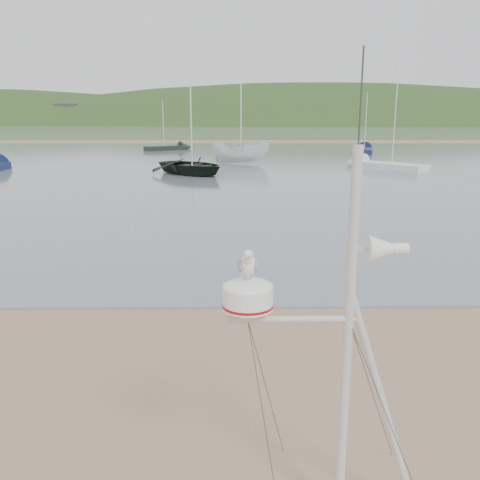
{
  "coord_description": "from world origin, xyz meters",
  "views": [
    {
      "loc": [
        2.41,
        -5.94,
        3.94
      ],
      "look_at": [
        2.48,
        1.0,
        2.22
      ],
      "focal_mm": 38.0,
      "sensor_mm": 36.0,
      "label": 1
    }
  ],
  "objects_px": {
    "boat_dark": "(191,132)",
    "sailboat_dark_mid": "(175,148)",
    "mast_rig": "(338,423)",
    "boat_white": "(241,133)",
    "sailboat_blue_far": "(365,149)",
    "sailboat_white_near": "(371,165)"
  },
  "relations": [
    {
      "from": "mast_rig",
      "to": "sailboat_blue_far",
      "type": "bearing_deg",
      "value": 75.67
    },
    {
      "from": "sailboat_dark_mid",
      "to": "sailboat_white_near",
      "type": "bearing_deg",
      "value": -50.57
    },
    {
      "from": "boat_white",
      "to": "sailboat_dark_mid",
      "type": "relative_size",
      "value": 0.84
    },
    {
      "from": "sailboat_dark_mid",
      "to": "sailboat_blue_far",
      "type": "xyz_separation_m",
      "value": [
        20.75,
        -3.46,
        -0.0
      ]
    },
    {
      "from": "mast_rig",
      "to": "sailboat_blue_far",
      "type": "relative_size",
      "value": 0.65
    },
    {
      "from": "sailboat_dark_mid",
      "to": "sailboat_blue_far",
      "type": "distance_m",
      "value": 21.03
    },
    {
      "from": "mast_rig",
      "to": "boat_dark",
      "type": "distance_m",
      "value": 30.15
    },
    {
      "from": "boat_dark",
      "to": "boat_white",
      "type": "xyz_separation_m",
      "value": [
        3.36,
        7.78,
        -0.35
      ]
    },
    {
      "from": "mast_rig",
      "to": "sailboat_dark_mid",
      "type": "distance_m",
      "value": 54.81
    },
    {
      "from": "boat_dark",
      "to": "sailboat_white_near",
      "type": "height_order",
      "value": "sailboat_white_near"
    },
    {
      "from": "mast_rig",
      "to": "boat_white",
      "type": "xyz_separation_m",
      "value": [
        -0.48,
        37.63,
        1.38
      ]
    },
    {
      "from": "sailboat_dark_mid",
      "to": "boat_dark",
      "type": "bearing_deg",
      "value": -80.84
    },
    {
      "from": "mast_rig",
      "to": "boat_white",
      "type": "height_order",
      "value": "boat_white"
    },
    {
      "from": "boat_dark",
      "to": "sailboat_dark_mid",
      "type": "bearing_deg",
      "value": 55.42
    },
    {
      "from": "boat_dark",
      "to": "sailboat_blue_far",
      "type": "bearing_deg",
      "value": 7.5
    },
    {
      "from": "boat_white",
      "to": "sailboat_blue_far",
      "type": "relative_size",
      "value": 0.71
    },
    {
      "from": "boat_dark",
      "to": "boat_white",
      "type": "relative_size",
      "value": 1.14
    },
    {
      "from": "boat_white",
      "to": "sailboat_dark_mid",
      "type": "distance_m",
      "value": 18.28
    },
    {
      "from": "boat_dark",
      "to": "boat_white",
      "type": "height_order",
      "value": "boat_dark"
    },
    {
      "from": "sailboat_white_near",
      "to": "sailboat_blue_far",
      "type": "relative_size",
      "value": 0.97
    },
    {
      "from": "boat_white",
      "to": "boat_dark",
      "type": "bearing_deg",
      "value": 167.81
    },
    {
      "from": "boat_white",
      "to": "sailboat_white_near",
      "type": "bearing_deg",
      "value": -101.27
    }
  ]
}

